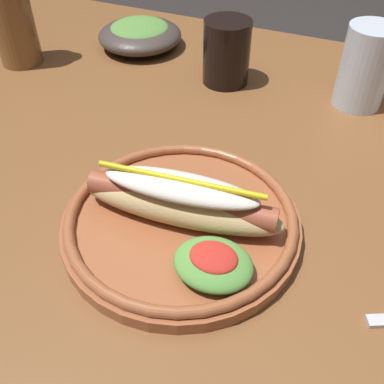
# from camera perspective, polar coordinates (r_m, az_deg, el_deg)

# --- Properties ---
(dining_table) EXTENTS (1.41, 0.88, 0.74)m
(dining_table) POSITION_cam_1_polar(r_m,az_deg,el_deg) (0.65, -0.03, -2.36)
(dining_table) COLOR brown
(dining_table) RESTS_ON ground_plane
(hot_dog_plate) EXTENTS (0.26, 0.26, 0.08)m
(hot_dog_plate) POSITION_cam_1_polar(r_m,az_deg,el_deg) (0.48, -1.21, -3.26)
(hot_dog_plate) COLOR #9E5633
(hot_dog_plate) RESTS_ON dining_table
(soda_cup) EXTENTS (0.07, 0.07, 0.10)m
(soda_cup) POSITION_cam_1_polar(r_m,az_deg,el_deg) (0.74, 4.41, 17.27)
(soda_cup) COLOR black
(soda_cup) RESTS_ON dining_table
(water_cup) EXTENTS (0.07, 0.07, 0.12)m
(water_cup) POSITION_cam_1_polar(r_m,az_deg,el_deg) (0.72, 21.11, 14.56)
(water_cup) COLOR silver
(water_cup) RESTS_ON dining_table
(glass_bottle) EXTENTS (0.07, 0.07, 0.23)m
(glass_bottle) POSITION_cam_1_polar(r_m,az_deg,el_deg) (0.84, -22.11, 20.42)
(glass_bottle) COLOR brown
(glass_bottle) RESTS_ON dining_table
(side_bowl) EXTENTS (0.15, 0.15, 0.05)m
(side_bowl) POSITION_cam_1_polar(r_m,az_deg,el_deg) (0.87, -6.63, 19.29)
(side_bowl) COLOR #423833
(side_bowl) RESTS_ON dining_table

